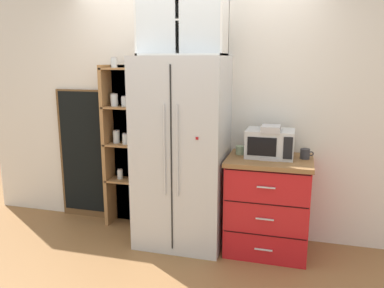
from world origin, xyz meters
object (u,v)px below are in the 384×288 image
at_px(coffee_maker, 271,142).
at_px(mug_sage, 240,150).
at_px(bottle_clear, 271,144).
at_px(microwave, 270,143).
at_px(chalkboard_menu, 84,154).
at_px(mug_charcoal, 305,154).
at_px(refrigerator, 182,153).

xyz_separation_m(coffee_maker, mug_sage, (-0.29, 0.06, -0.11)).
xyz_separation_m(coffee_maker, bottle_clear, (0.00, 0.08, -0.04)).
xyz_separation_m(microwave, chalkboard_menu, (-2.12, 0.23, -0.30)).
bearing_deg(bottle_clear, coffee_maker, -90.00).
bearing_deg(mug_charcoal, coffee_maker, -170.15).
distance_m(mug_sage, chalkboard_menu, 1.86).
xyz_separation_m(microwave, bottle_clear, (0.01, 0.04, -0.02)).
height_order(coffee_maker, mug_sage, coffee_maker).
height_order(mug_sage, chalkboard_menu, chalkboard_menu).
distance_m(refrigerator, microwave, 0.85).
bearing_deg(microwave, bottle_clear, 77.29).
height_order(refrigerator, chalkboard_menu, refrigerator).
xyz_separation_m(refrigerator, mug_charcoal, (1.16, 0.10, 0.04)).
bearing_deg(mug_sage, bottle_clear, 3.27).
bearing_deg(mug_sage, mug_charcoal, -0.97).
distance_m(refrigerator, chalkboard_menu, 1.33).
height_order(mug_sage, mug_charcoal, mug_charcoal).
height_order(mug_charcoal, chalkboard_menu, chalkboard_menu).
distance_m(refrigerator, mug_charcoal, 1.16).
relative_size(refrigerator, mug_sage, 15.55).
bearing_deg(chalkboard_menu, coffee_maker, -7.22).
relative_size(mug_charcoal, chalkboard_menu, 0.08).
xyz_separation_m(coffee_maker, chalkboard_menu, (-2.13, 0.27, -0.33)).
height_order(refrigerator, bottle_clear, refrigerator).
bearing_deg(mug_sage, refrigerator, -169.28).
bearing_deg(coffee_maker, microwave, 101.87).
height_order(microwave, bottle_clear, same).
relative_size(refrigerator, mug_charcoal, 15.29).
relative_size(bottle_clear, chalkboard_menu, 0.17).
bearing_deg(bottle_clear, chalkboard_menu, 174.94).
bearing_deg(chalkboard_menu, refrigerator, -13.59).
height_order(microwave, chalkboard_menu, chalkboard_menu).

